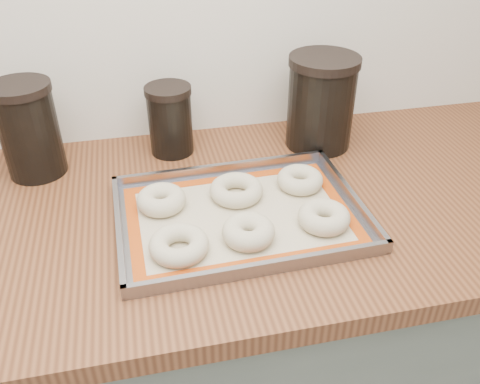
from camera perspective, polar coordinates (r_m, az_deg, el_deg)
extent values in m
cube|color=slate|center=(1.35, 1.95, -17.29)|extent=(3.00, 0.65, 0.86)
cube|color=brown|center=(1.04, 2.42, -1.57)|extent=(3.06, 0.68, 0.04)
cube|color=gray|center=(0.97, 0.00, -2.84)|extent=(0.47, 0.34, 0.00)
cube|color=gray|center=(1.09, -2.04, 2.60)|extent=(0.46, 0.02, 0.02)
cube|color=gray|center=(0.84, 2.67, -8.53)|extent=(0.46, 0.02, 0.02)
cube|color=gray|center=(0.94, -13.43, -4.15)|extent=(0.02, 0.33, 0.02)
cube|color=gray|center=(1.03, 12.26, -0.39)|extent=(0.02, 0.33, 0.02)
cube|color=#C6B793|center=(0.97, 0.00, -2.71)|extent=(0.43, 0.30, 0.00)
cube|color=#B5400C|center=(1.07, -1.74, 1.51)|extent=(0.42, 0.03, 0.00)
cube|color=#B5400C|center=(0.87, 2.17, -7.82)|extent=(0.42, 0.03, 0.00)
cube|color=#B5400C|center=(0.95, -11.80, -4.35)|extent=(0.03, 0.25, 0.00)
cube|color=#B5400C|center=(1.02, 10.89, -0.99)|extent=(0.03, 0.25, 0.00)
torus|color=beige|center=(0.88, -6.86, -5.93)|extent=(0.11, 0.11, 0.03)
torus|color=beige|center=(0.90, 0.96, -4.48)|extent=(0.12, 0.12, 0.04)
torus|color=beige|center=(0.95, 9.41, -2.82)|extent=(0.10, 0.10, 0.04)
torus|color=beige|center=(0.99, -8.82, -0.87)|extent=(0.11, 0.11, 0.04)
torus|color=beige|center=(1.01, -0.42, 0.22)|extent=(0.13, 0.13, 0.03)
torus|color=beige|center=(1.05, 6.75, 1.38)|extent=(0.10, 0.10, 0.03)
cylinder|color=black|center=(1.15, -22.52, 6.09)|extent=(0.12, 0.12, 0.19)
cylinder|color=black|center=(1.11, -23.66, 10.66)|extent=(0.13, 0.13, 0.02)
cylinder|color=black|center=(1.16, -7.82, 7.66)|extent=(0.10, 0.10, 0.14)
cylinder|color=black|center=(1.13, -8.13, 11.24)|extent=(0.10, 0.10, 0.02)
cylinder|color=black|center=(1.19, 9.03, 9.50)|extent=(0.15, 0.15, 0.19)
cylinder|color=black|center=(1.15, 9.52, 14.31)|extent=(0.16, 0.16, 0.02)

